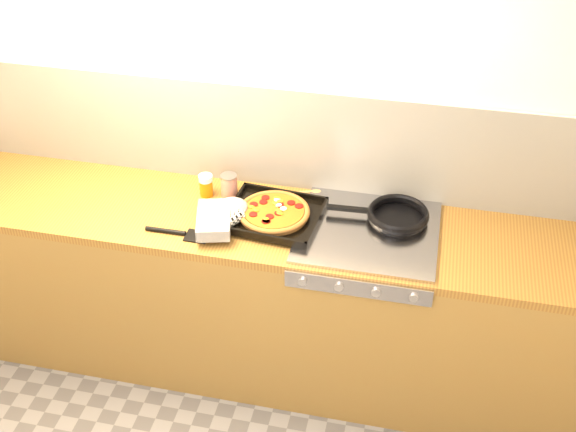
% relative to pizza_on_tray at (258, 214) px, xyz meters
% --- Properties ---
extents(room_shell, '(3.20, 3.20, 3.20)m').
position_rel_pizza_on_tray_xyz_m(room_shell, '(0.04, 0.31, 0.21)').
color(room_shell, white).
rests_on(room_shell, ground).
extents(counter_run, '(3.20, 0.62, 0.90)m').
position_rel_pizza_on_tray_xyz_m(counter_run, '(0.04, 0.02, -0.49)').
color(counter_run, brown).
rests_on(counter_run, ground).
extents(stovetop, '(0.60, 0.56, 0.02)m').
position_rel_pizza_on_tray_xyz_m(stovetop, '(0.49, 0.02, -0.04)').
color(stovetop, '#A1A1A6').
rests_on(stovetop, counter_run).
extents(pizza_on_tray, '(0.55, 0.46, 0.07)m').
position_rel_pizza_on_tray_xyz_m(pizza_on_tray, '(0.00, 0.00, 0.00)').
color(pizza_on_tray, black).
rests_on(pizza_on_tray, stovetop).
extents(frying_pan, '(0.46, 0.28, 0.04)m').
position_rel_pizza_on_tray_xyz_m(frying_pan, '(0.60, 0.12, -0.00)').
color(frying_pan, black).
rests_on(frying_pan, stovetop).
extents(tomato_can, '(0.08, 0.08, 0.11)m').
position_rel_pizza_on_tray_xyz_m(tomato_can, '(-0.18, 0.17, 0.01)').
color(tomato_can, maroon).
rests_on(tomato_can, counter_run).
extents(juice_glass, '(0.07, 0.07, 0.11)m').
position_rel_pizza_on_tray_xyz_m(juice_glass, '(-0.28, 0.15, 0.01)').
color(juice_glass, '#C46C0B').
rests_on(juice_glass, counter_run).
extents(wooden_spoon, '(0.29, 0.12, 0.02)m').
position_rel_pizza_on_tray_xyz_m(wooden_spoon, '(0.12, 0.24, -0.03)').
color(wooden_spoon, '#A47745').
rests_on(wooden_spoon, counter_run).
extents(black_spatula, '(0.28, 0.09, 0.02)m').
position_rel_pizza_on_tray_xyz_m(black_spatula, '(-0.31, -0.16, -0.04)').
color(black_spatula, black).
rests_on(black_spatula, counter_run).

